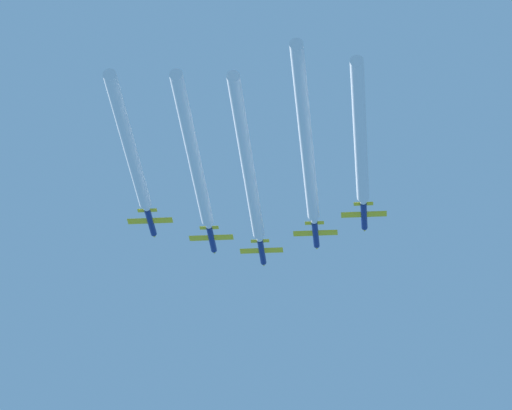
{
  "coord_description": "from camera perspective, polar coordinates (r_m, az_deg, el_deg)",
  "views": [
    {
      "loc": [
        20.52,
        -288.98,
        1.4
      ],
      "look_at": [
        0.05,
        -15.81,
        144.95
      ],
      "focal_mm": 125.84,
      "sensor_mm": 36.0,
      "label": 1
    }
  ],
  "objects": [
    {
      "name": "jet_outer_left",
      "position": [
        313.96,
        -3.37,
        -0.55
      ],
      "size": [
        7.91,
        11.51,
        2.77
      ],
      "color": "navy"
    },
    {
      "name": "jet_lead",
      "position": [
        329.74,
        0.19,
        -1.5
      ],
      "size": [
        7.91,
        11.51,
        2.77
      ],
      "color": "navy"
    },
    {
      "name": "jet_outer_right",
      "position": [
        310.96,
        3.45,
        -0.35
      ],
      "size": [
        7.91,
        11.51,
        2.77
      ],
      "color": "navy"
    },
    {
      "name": "smoke_trail_outer_left",
      "position": [
        290.24,
        -4.05,
        1.88
      ],
      "size": [
        2.12,
        43.85,
        2.12
      ],
      "color": "white"
    },
    {
      "name": "jet_left_wingman",
      "position": [
        321.35,
        -1.42,
        -1.09
      ],
      "size": [
        7.91,
        11.51,
        2.77
      ],
      "color": "navy"
    },
    {
      "name": "smoke_trail_lead",
      "position": [
        300.16,
        -0.27,
        1.3
      ],
      "size": [
        2.12,
        56.33,
        2.12
      ],
      "color": "white"
    },
    {
      "name": "jet_right_wingman",
      "position": [
        319.82,
        1.91,
        -0.94
      ],
      "size": [
        7.91,
        11.51,
        2.77
      ],
      "color": "navy"
    },
    {
      "name": "smoke_trail_right_wingman",
      "position": [
        289.82,
        1.6,
        2.07
      ],
      "size": [
        2.12,
        57.56,
        2.12
      ],
      "color": "white"
    },
    {
      "name": "smoke_trail_outer_right",
      "position": [
        286.49,
        3.33,
        2.2
      ],
      "size": [
        2.12,
        45.12,
        2.12
      ],
      "color": "white"
    },
    {
      "name": "smoke_trail_left_wingman",
      "position": [
        294.36,
        -2.0,
        1.57
      ],
      "size": [
        2.12,
        50.83,
        2.12
      ],
      "color": "white"
    }
  ]
}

